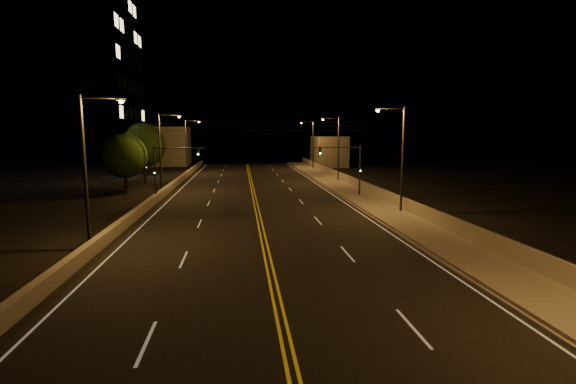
{
  "coord_description": "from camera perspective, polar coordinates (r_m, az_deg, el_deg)",
  "views": [
    {
      "loc": [
        -1.37,
        -11.61,
        6.75
      ],
      "look_at": [
        2.0,
        18.0,
        2.5
      ],
      "focal_mm": 26.0,
      "sensor_mm": 36.0,
      "label": 1
    }
  ],
  "objects": [
    {
      "name": "streetlight_3",
      "position": [
        76.34,
        3.24,
        6.88
      ],
      "size": [
        2.55,
        0.28,
        8.83
      ],
      "color": "#2D2D33",
      "rests_on": "ground"
    },
    {
      "name": "streetlight_6",
      "position": [
        70.26,
        -13.57,
        6.56
      ],
      "size": [
        2.55,
        0.28,
        8.83
      ],
      "color": "#2D2D33",
      "rests_on": "ground"
    },
    {
      "name": "parapet_wall",
      "position": [
        35.01,
        16.87,
        -2.02
      ],
      "size": [
        0.3,
        120.0,
        1.0
      ],
      "primitive_type": "cube",
      "color": "#9D9483",
      "rests_on": "sidewalk"
    },
    {
      "name": "ground",
      "position": [
        13.5,
        0.23,
        -21.88
      ],
      "size": [
        160.0,
        160.0,
        0.0
      ],
      "primitive_type": "plane",
      "color": "black",
      "rests_on": "ground"
    },
    {
      "name": "road",
      "position": [
        32.35,
        -3.93,
        -3.93
      ],
      "size": [
        18.0,
        120.0,
        0.02
      ],
      "primitive_type": "cube",
      "color": "black",
      "rests_on": "ground"
    },
    {
      "name": "streetlight_4",
      "position": [
        26.29,
        -25.5,
        3.76
      ],
      "size": [
        2.55,
        0.28,
        8.83
      ],
      "color": "#2D2D33",
      "rests_on": "ground"
    },
    {
      "name": "tree_1",
      "position": [
        59.63,
        -19.15,
        6.06
      ],
      "size": [
        5.94,
        5.94,
        8.05
      ],
      "color": "black",
      "rests_on": "ground"
    },
    {
      "name": "streetlight_1",
      "position": [
        35.27,
        15.0,
        5.18
      ],
      "size": [
        2.55,
        0.28,
        8.83
      ],
      "color": "#2D2D33",
      "rests_on": "ground"
    },
    {
      "name": "lane_markings",
      "position": [
        32.28,
        -3.93,
        -3.93
      ],
      "size": [
        17.32,
        116.0,
        0.0
      ],
      "color": "silver",
      "rests_on": "road"
    },
    {
      "name": "traffic_signal_left",
      "position": [
        43.01,
        -16.35,
        3.46
      ],
      "size": [
        5.11,
        0.31,
        5.44
      ],
      "color": "#2D2D33",
      "rests_on": "ground"
    },
    {
      "name": "traffic_signal_right",
      "position": [
        43.86,
        8.47,
        3.78
      ],
      "size": [
        5.11,
        0.31,
        5.44
      ],
      "color": "#2D2D33",
      "rests_on": "ground"
    },
    {
      "name": "streetlight_5",
      "position": [
        48.24,
        -16.78,
        5.83
      ],
      "size": [
        2.55,
        0.28,
        8.83
      ],
      "color": "#2D2D33",
      "rests_on": "ground"
    },
    {
      "name": "jersey_barrier",
      "position": [
        33.3,
        -20.86,
        -3.44
      ],
      "size": [
        0.45,
        120.0,
        0.77
      ],
      "primitive_type": "cube",
      "color": "#9D9483",
      "rests_on": "ground"
    },
    {
      "name": "building_tower",
      "position": [
        67.78,
        -30.84,
        13.91
      ],
      "size": [
        24.0,
        15.0,
        30.97
      ],
      "color": "gray",
      "rests_on": "ground"
    },
    {
      "name": "sidewalk",
      "position": [
        34.51,
        14.31,
        -3.16
      ],
      "size": [
        3.6,
        120.0,
        0.3
      ],
      "primitive_type": "cube",
      "color": "gray",
      "rests_on": "ground"
    },
    {
      "name": "curb",
      "position": [
        33.91,
        11.34,
        -3.4
      ],
      "size": [
        0.14,
        120.0,
        0.15
      ],
      "primitive_type": "cube",
      "color": "gray",
      "rests_on": "ground"
    },
    {
      "name": "parapet_rail",
      "position": [
        34.93,
        16.91,
        -1.17
      ],
      "size": [
        0.06,
        120.0,
        0.06
      ],
      "primitive_type": "cylinder",
      "rotation": [
        1.57,
        0.0,
        0.0
      ],
      "color": "black",
      "rests_on": "parapet_wall"
    },
    {
      "name": "tree_0",
      "position": [
        49.79,
        -21.46,
        4.61
      ],
      "size": [
        4.91,
        4.91,
        6.66
      ],
      "color": "black",
      "rests_on": "ground"
    },
    {
      "name": "streetlight_2",
      "position": [
        56.87,
        6.64,
        6.41
      ],
      "size": [
        2.55,
        0.28,
        8.83
      ],
      "color": "#2D2D33",
      "rests_on": "ground"
    },
    {
      "name": "overhead_wires",
      "position": [
        41.14,
        -4.64,
        8.99
      ],
      "size": [
        22.0,
        0.03,
        0.83
      ],
      "color": "black"
    },
    {
      "name": "distant_building_right",
      "position": [
        85.5,
        5.6,
        5.57
      ],
      "size": [
        6.0,
        10.0,
        6.01
      ],
      "primitive_type": "cube",
      "color": "gray",
      "rests_on": "ground"
    },
    {
      "name": "distant_building_left",
      "position": [
        90.0,
        -15.94,
        6.03
      ],
      "size": [
        8.0,
        8.0,
        7.92
      ],
      "primitive_type": "cube",
      "color": "gray",
      "rests_on": "ground"
    }
  ]
}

